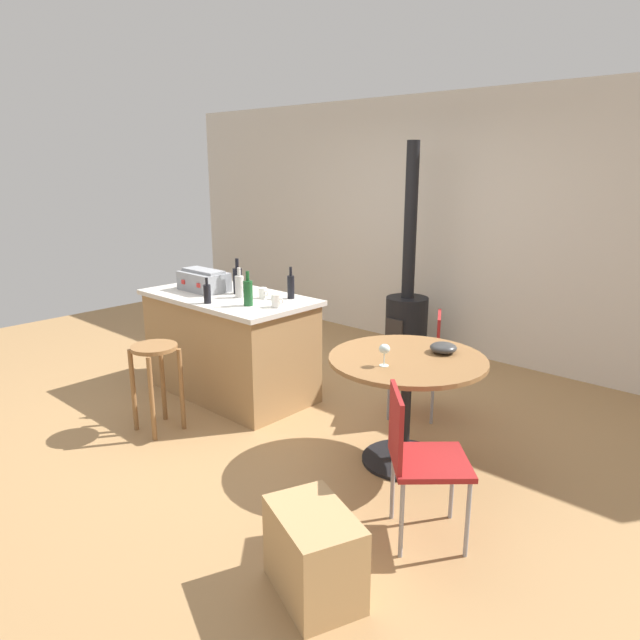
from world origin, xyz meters
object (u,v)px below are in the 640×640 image
object	(u,v)px
folding_chair_near	(422,356)
bottle_4	(239,286)
dining_table	(407,382)
bottle_1	(291,286)
bottle_0	(207,293)
serving_bowl	(443,348)
wood_stove	(407,308)
cup_1	(277,301)
bottle_3	(238,280)
toolbox	(204,281)
bottle_2	(248,292)
wine_glass	(384,350)
kitchen_island	(230,344)
folding_chair_far	(417,453)
wooden_stool	(156,368)
cardboard_box	(314,553)
cup_0	(263,293)

from	to	relation	value
folding_chair_near	bottle_4	world-z (taller)	bottle_4
dining_table	bottle_1	distance (m)	1.45
bottle_0	serving_bowl	size ratio (longest dim) A/B	1.17
wood_stove	cup_1	size ratio (longest dim) A/B	18.96
bottle_3	bottle_4	size ratio (longest dim) A/B	1.22
bottle_1	serving_bowl	distance (m)	1.50
toolbox	bottle_2	distance (m)	0.73
wine_glass	dining_table	bearing A→B (deg)	86.34
kitchen_island	cup_1	distance (m)	0.80
bottle_2	bottle_4	world-z (taller)	bottle_2
bottle_0	cup_1	size ratio (longest dim) A/B	1.80
bottle_2	serving_bowl	distance (m)	1.61
folding_chair_far	bottle_2	xyz separation A→B (m)	(-1.95, 0.52, 0.50)
kitchen_island	wooden_stool	distance (m)	0.87
wooden_stool	kitchen_island	bearing A→B (deg)	101.88
wine_glass	serving_bowl	bearing A→B (deg)	74.15
serving_bowl	cup_1	bearing A→B (deg)	-169.18
bottle_1	cardboard_box	world-z (taller)	bottle_1
cup_0	wine_glass	distance (m)	1.57
kitchen_island	bottle_2	size ratio (longest dim) A/B	5.61
folding_chair_far	bottle_2	bearing A→B (deg)	165.03
dining_table	toolbox	xyz separation A→B (m)	(-2.15, -0.03, 0.41)
wooden_stool	bottle_4	bearing A→B (deg)	92.41
bottle_1	serving_bowl	bearing A→B (deg)	-1.22
bottle_0	bottle_3	world-z (taller)	bottle_3
serving_bowl	cardboard_box	distance (m)	1.71
wooden_stool	cup_0	size ratio (longest dim) A/B	6.37
bottle_4	cup_1	distance (m)	0.49
kitchen_island	serving_bowl	bearing A→B (deg)	7.03
wood_stove	kitchen_island	bearing A→B (deg)	-106.76
cup_0	wine_glass	bearing A→B (deg)	-13.33
toolbox	wood_stove	bearing A→B (deg)	65.64
cup_1	serving_bowl	xyz separation A→B (m)	(1.35, 0.26, -0.16)
toolbox	kitchen_island	bearing A→B (deg)	4.88
bottle_1	bottle_0	bearing A→B (deg)	-123.08
wood_stove	bottle_4	bearing A→B (deg)	-102.80
dining_table	toolbox	bearing A→B (deg)	-179.26
bottle_0	bottle_1	world-z (taller)	bottle_1
bottle_0	bottle_2	xyz separation A→B (m)	(0.30, 0.17, 0.03)
toolbox	serving_bowl	world-z (taller)	toolbox
cup_0	folding_chair_near	bearing A→B (deg)	27.65
kitchen_island	cup_0	xyz separation A→B (m)	(0.31, 0.12, 0.49)
bottle_1	serving_bowl	size ratio (longest dim) A/B	1.49
wooden_stool	cup_1	world-z (taller)	cup_1
folding_chair_far	bottle_3	xyz separation A→B (m)	(-2.36, 0.75, 0.51)
cup_1	bottle_4	bearing A→B (deg)	176.78
serving_bowl	cardboard_box	size ratio (longest dim) A/B	0.36
folding_chair_near	toolbox	distance (m)	2.02
dining_table	bottle_2	distance (m)	1.50
dining_table	folding_chair_near	bearing A→B (deg)	115.48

